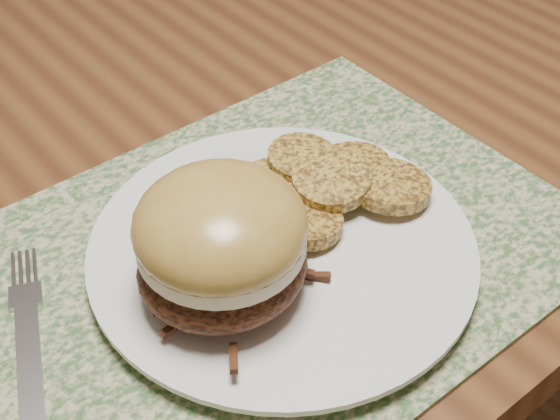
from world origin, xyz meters
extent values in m
cube|color=brown|center=(0.00, 0.00, 0.73)|extent=(1.50, 0.90, 0.04)
cylinder|color=brown|center=(0.69, 0.39, 0.35)|extent=(0.06, 0.06, 0.71)
cube|color=#395D30|center=(0.00, -0.26, 0.75)|extent=(0.45, 0.33, 0.00)
cylinder|color=white|center=(0.01, -0.27, 0.76)|extent=(0.26, 0.26, 0.02)
ellipsoid|color=black|center=(-0.05, -0.28, 0.79)|extent=(0.14, 0.14, 0.05)
cylinder|color=beige|center=(-0.05, -0.28, 0.82)|extent=(0.13, 0.13, 0.01)
ellipsoid|color=olive|center=(-0.05, -0.28, 0.83)|extent=(0.14, 0.14, 0.06)
cylinder|color=#B28B34|center=(0.03, -0.22, 0.78)|extent=(0.08, 0.08, 0.01)
cylinder|color=#B28B34|center=(0.07, -0.22, 0.78)|extent=(0.08, 0.08, 0.02)
cylinder|color=#B28B34|center=(0.10, -0.24, 0.78)|extent=(0.07, 0.07, 0.02)
cylinder|color=#B28B34|center=(0.03, -0.27, 0.78)|extent=(0.07, 0.07, 0.02)
cylinder|color=#B28B34|center=(0.06, -0.25, 0.79)|extent=(0.06, 0.06, 0.02)
cylinder|color=#B28B34|center=(0.10, -0.28, 0.78)|extent=(0.08, 0.08, 0.02)
cube|color=silver|center=(-0.18, -0.26, 0.76)|extent=(0.07, 0.13, 0.00)
cube|color=silver|center=(-0.15, -0.19, 0.76)|extent=(0.03, 0.03, 0.00)
camera|label=1|loc=(-0.24, -0.57, 1.16)|focal=50.00mm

